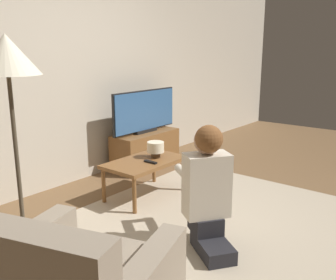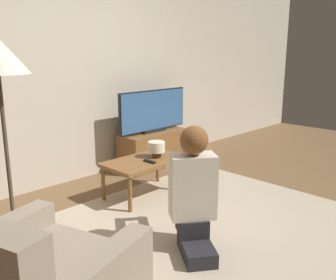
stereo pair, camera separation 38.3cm
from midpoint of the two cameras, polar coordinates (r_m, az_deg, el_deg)
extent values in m
plane|color=brown|center=(3.32, 2.52, -13.59)|extent=(10.00, 10.00, 0.00)
cube|color=beige|center=(4.38, -18.42, 10.08)|extent=(10.00, 0.06, 2.60)
cube|color=#BCAD93|center=(3.32, 2.52, -13.47)|extent=(2.93, 2.38, 0.02)
cube|color=brown|center=(4.95, -5.64, -1.49)|extent=(0.96, 0.38, 0.47)
cube|color=black|center=(4.89, -5.71, 1.38)|extent=(0.38, 0.08, 0.04)
cube|color=black|center=(4.85, -5.85, 4.48)|extent=(1.11, 0.03, 0.52)
cube|color=#38669E|center=(4.84, -5.78, 4.47)|extent=(1.08, 0.04, 0.49)
cube|color=brown|center=(3.89, -6.36, -3.41)|extent=(0.85, 0.50, 0.04)
cylinder|color=brown|center=(3.56, -8.26, -8.57)|extent=(0.04, 0.04, 0.37)
cylinder|color=brown|center=(4.08, -0.32, -5.45)|extent=(0.04, 0.04, 0.37)
cylinder|color=brown|center=(3.86, -12.62, -6.95)|extent=(0.04, 0.04, 0.37)
cylinder|color=brown|center=(4.35, -4.68, -4.28)|extent=(0.04, 0.04, 0.37)
cylinder|color=#4C4233|center=(3.18, -24.17, -15.89)|extent=(0.28, 0.28, 0.03)
cylinder|color=#4C4233|center=(2.89, -25.69, -2.03)|extent=(0.03, 0.03, 1.55)
cone|color=#EFE5C6|center=(2.80, -27.15, 11.53)|extent=(0.44, 0.44, 0.27)
cube|color=gray|center=(1.75, -28.41, -18.19)|extent=(0.41, 0.88, 0.45)
cube|color=#232328|center=(2.92, 2.96, -16.10)|extent=(0.41, 0.46, 0.11)
cube|color=#232328|center=(2.99, 2.03, -12.64)|extent=(0.32, 0.32, 0.14)
cube|color=beige|center=(2.87, 2.09, -6.94)|extent=(0.39, 0.36, 0.49)
sphere|color=tan|center=(2.76, 2.15, -0.13)|extent=(0.21, 0.21, 0.21)
sphere|color=brown|center=(2.74, 2.28, 0.09)|extent=(0.21, 0.21, 0.21)
cube|color=black|center=(3.19, 0.04, -4.28)|extent=(0.13, 0.11, 0.04)
cylinder|color=beige|center=(3.11, 2.46, -4.78)|extent=(0.23, 0.29, 0.07)
cylinder|color=beige|center=(3.06, -1.19, -5.11)|extent=(0.23, 0.29, 0.07)
cylinder|color=#4C3823|center=(3.96, -4.67, -2.30)|extent=(0.10, 0.10, 0.06)
cylinder|color=#EFE5C6|center=(3.94, -4.69, -1.11)|extent=(0.18, 0.18, 0.11)
cube|color=black|center=(3.79, -5.59, -3.40)|extent=(0.04, 0.15, 0.02)
camera|label=1|loc=(0.19, -92.86, -0.69)|focal=40.00mm
camera|label=2|loc=(0.19, 87.14, 0.69)|focal=40.00mm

